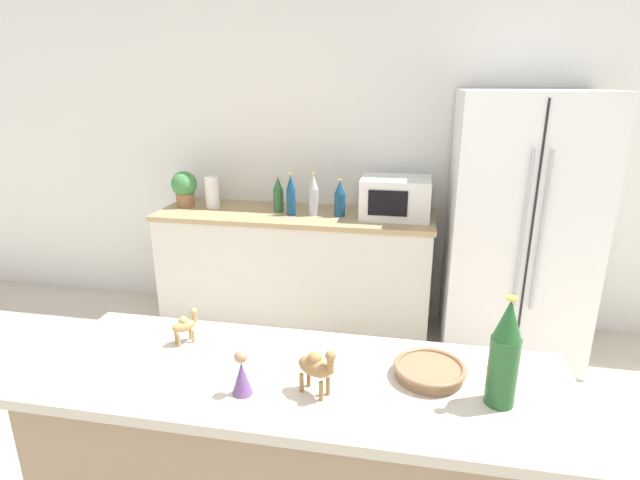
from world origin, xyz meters
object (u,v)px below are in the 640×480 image
object	(u,v)px
back_bottle_1	(291,195)
camel_figurine	(316,366)
microwave	(395,197)
refrigerator	(518,229)
back_bottle_2	(313,195)
paper_towel_roll	(212,192)
camel_figurine_second	(185,325)
back_bottle_3	(278,195)
wine_bottle	(505,354)
wise_man_figurine_crimson	(242,375)
fruit_bowl	(430,370)
potted_plant	(184,187)
back_bottle_0	(340,199)

from	to	relation	value
back_bottle_1	camel_figurine	bearing A→B (deg)	-74.14
microwave	refrigerator	bearing A→B (deg)	-7.31
back_bottle_2	paper_towel_roll	bearing A→B (deg)	175.18
camel_figurine_second	microwave	bearing A→B (deg)	71.90
refrigerator	back_bottle_3	world-z (taller)	refrigerator
back_bottle_3	wine_bottle	world-z (taller)	wine_bottle
refrigerator	back_bottle_2	world-z (taller)	refrigerator
back_bottle_3	camel_figurine	size ratio (longest dim) A/B	1.62
wine_bottle	camel_figurine_second	bearing A→B (deg)	171.51
microwave	back_bottle_1	distance (m)	0.74
camel_figurine_second	wise_man_figurine_crimson	bearing A→B (deg)	-40.08
back_bottle_2	back_bottle_3	size ratio (longest dim) A/B	1.15
refrigerator	wine_bottle	xyz separation A→B (m)	(-0.42, -2.05, 0.21)
wine_bottle	fruit_bowl	distance (m)	0.26
potted_plant	paper_towel_roll	world-z (taller)	potted_plant
microwave	fruit_bowl	bearing A→B (deg)	-84.36
refrigerator	paper_towel_roll	distance (m)	2.20
fruit_bowl	wise_man_figurine_crimson	bearing A→B (deg)	-160.87
back_bottle_2	back_bottle_3	distance (m)	0.28
paper_towel_roll	fruit_bowl	size ratio (longest dim) A/B	1.04
refrigerator	wine_bottle	bearing A→B (deg)	-101.58
back_bottle_3	wine_bottle	xyz separation A→B (m)	(1.25, -2.14, 0.07)
potted_plant	camel_figurine	size ratio (longest dim) A/B	1.64
back_bottle_1	back_bottle_2	world-z (taller)	back_bottle_2
paper_towel_roll	back_bottle_2	distance (m)	0.80
back_bottle_0	microwave	bearing A→B (deg)	7.79
refrigerator	microwave	world-z (taller)	refrigerator
camel_figurine_second	wine_bottle	bearing A→B (deg)	-8.49
camel_figurine_second	back_bottle_0	bearing A→B (deg)	82.27
microwave	back_bottle_2	distance (m)	0.58
refrigerator	back_bottle_0	world-z (taller)	refrigerator
refrigerator	fruit_bowl	world-z (taller)	refrigerator
back_bottle_2	wise_man_figurine_crimson	size ratio (longest dim) A/B	2.10
back_bottle_1	wine_bottle	size ratio (longest dim) A/B	0.90
back_bottle_0	fruit_bowl	bearing A→B (deg)	-73.55
back_bottle_0	camel_figurine_second	world-z (taller)	back_bottle_0
paper_towel_roll	camel_figurine_second	bearing A→B (deg)	-70.18
camel_figurine	camel_figurine_second	bearing A→B (deg)	157.63
paper_towel_roll	microwave	bearing A→B (deg)	-0.44
potted_plant	back_bottle_2	bearing A→B (deg)	-4.07
refrigerator	back_bottle_2	distance (m)	1.41
microwave	camel_figurine_second	xyz separation A→B (m)	(-0.65, -1.99, -0.04)
wise_man_figurine_crimson	back_bottle_1	bearing A→B (deg)	100.10
fruit_bowl	back_bottle_3	bearing A→B (deg)	117.25
back_bottle_0	back_bottle_2	size ratio (longest dim) A/B	0.87
potted_plant	paper_towel_roll	xyz separation A→B (m)	(0.22, -0.01, -0.03)
refrigerator	back_bottle_1	size ratio (longest dim) A/B	5.84
wise_man_figurine_crimson	back_bottle_2	bearing A→B (deg)	95.92
potted_plant	back_bottle_3	bearing A→B (deg)	-1.95
back_bottle_0	back_bottle_1	bearing A→B (deg)	-175.39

